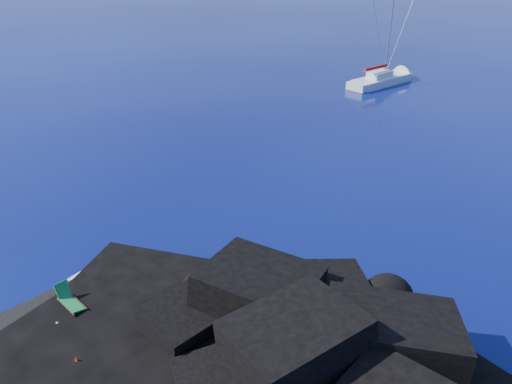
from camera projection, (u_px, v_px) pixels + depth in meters
ground at (30, 303)px, 25.31m from camera, size 400.00×400.00×0.00m
beach at (92, 336)px, 23.18m from camera, size 9.08×6.86×0.70m
surf_foam at (171, 292)px, 26.06m from camera, size 10.00×8.00×0.06m
sailboat at (381, 84)px, 63.81m from camera, size 5.59×13.87×14.23m
deck_chair at (71, 300)px, 24.02m from camera, size 1.89×0.99×1.25m
towel at (51, 323)px, 23.40m from camera, size 2.24×1.29×0.06m
sunbather at (50, 321)px, 23.33m from camera, size 1.95×0.73×0.25m
marker_cone at (77, 361)px, 21.01m from camera, size 0.39×0.39×0.50m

